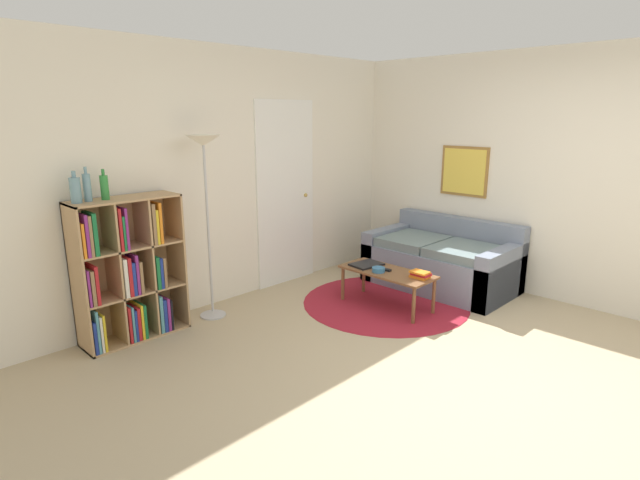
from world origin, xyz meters
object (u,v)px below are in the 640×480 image
bottle_middle (87,187)px  bottle_right (104,187)px  bookshelf (127,273)px  laptop (367,264)px  couch (443,262)px  bottle_left (75,190)px  coffee_table (387,275)px  floor_lamp (204,162)px  bowl (378,270)px

bottle_middle → bottle_right: 0.13m
bookshelf → laptop: bearing=-22.3°
bookshelf → couch: (3.18, -1.22, -0.31)m
bookshelf → laptop: bookshelf is taller
laptop → bottle_right: size_ratio=1.39×
bottle_left → laptop: bearing=-19.7°
coffee_table → bottle_middle: bottle_middle is taller
floor_lamp → bottle_left: 1.13m
floor_lamp → bottle_middle: floor_lamp is taller
laptop → bowl: bowl is taller
laptop → bottle_left: bearing=160.3°
laptop → bowl: 0.25m
bookshelf → bottle_middle: 0.81m
laptop → bottle_left: bottle_left is taller
bottle_right → couch: bearing=-20.6°
floor_lamp → laptop: (1.40, -0.80, -1.12)m
floor_lamp → couch: (2.40, -1.13, -1.23)m
coffee_table → bottle_middle: size_ratio=3.53×
bookshelf → couch: size_ratio=0.78×
bowl → bottle_left: bearing=155.0°
coffee_table → bottle_left: bottle_left is taller
bottle_left → bottle_right: 0.23m
floor_lamp → coffee_table: floor_lamp is taller
bowl → bottle_right: bearing=152.7°
bottle_left → bottle_right: bottle_left is taller
couch → bottle_middle: 3.80m
bookshelf → floor_lamp: (0.78, -0.09, 0.91)m
floor_lamp → coffee_table: (1.40, -1.07, -1.17)m
laptop → bottle_middle: bottle_middle is taller
bowl → bookshelf: bearing=151.7°
couch → bottle_left: (-3.52, 1.23, 1.08)m
coffee_table → bottle_right: size_ratio=3.92×
floor_lamp → bottle_right: floor_lamp is taller
bottle_middle → bottle_right: bottle_middle is taller
laptop → bottle_right: 2.65m
bottle_left → bowl: bearing=-25.0°
floor_lamp → coffee_table: size_ratio=1.79×
floor_lamp → couch: bearing=-25.2°
couch → bottle_middle: bearing=160.0°
bottle_left → couch: bearing=-19.3°
coffee_table → bottle_right: bottle_right is taller
floor_lamp → bottle_left: size_ratio=6.94×
floor_lamp → bottle_right: size_ratio=7.03×
coffee_table → bookshelf: bearing=151.9°
bookshelf → floor_lamp: bearing=-6.9°
bookshelf → bottle_right: bottle_right is taller
bookshelf → bottle_left: 0.84m
couch → laptop: (-1.00, 0.33, 0.11)m
bottle_middle → bottle_right: size_ratio=1.11×
floor_lamp → bowl: 2.00m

